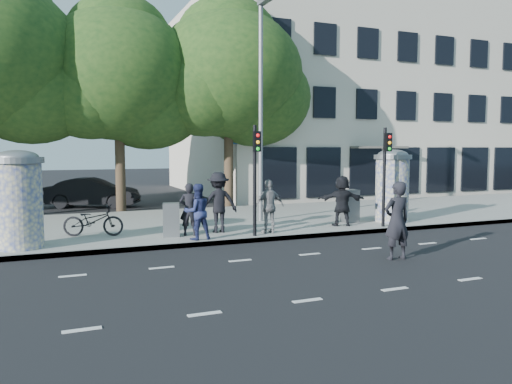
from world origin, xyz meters
name	(u,v)px	position (x,y,z in m)	size (l,w,h in m)	color
ground	(337,266)	(0.00, 0.00, 0.00)	(120.00, 120.00, 0.00)	black
sidewalk	(233,221)	(0.00, 7.50, 0.07)	(40.00, 8.00, 0.15)	gray
curb	(276,238)	(0.00, 3.55, 0.07)	(40.00, 0.10, 0.16)	slate
lane_dash_near	(395,289)	(0.00, -2.20, 0.00)	(32.00, 0.12, 0.01)	silver
lane_dash_far	(310,254)	(0.00, 1.40, 0.00)	(32.00, 0.12, 0.01)	silver
ad_column_left	(19,197)	(-7.20, 4.50, 1.54)	(1.36, 1.36, 2.65)	beige
ad_column_right	(392,184)	(5.20, 4.70, 1.54)	(1.36, 1.36, 2.65)	beige
traffic_pole_near	(255,169)	(-0.60, 3.79, 2.23)	(0.22, 0.31, 3.40)	black
traffic_pole_far	(385,166)	(4.20, 3.79, 2.23)	(0.22, 0.31, 3.40)	black
street_lamp	(261,95)	(0.80, 6.63, 4.79)	(0.25, 0.93, 8.00)	slate
tree_near_left	(118,75)	(-3.50, 12.70, 6.06)	(6.80, 6.80, 8.97)	#38281C
tree_center	(228,74)	(1.50, 12.30, 6.31)	(7.00, 7.00, 9.30)	#38281C
building	(335,103)	(12.00, 19.99, 5.99)	(20.30, 15.85, 12.00)	beige
ped_b	(189,209)	(-2.46, 4.66, 0.97)	(0.59, 0.39, 1.63)	black
ped_c	(197,212)	(-2.42, 3.88, 0.98)	(0.81, 0.63, 1.66)	navy
ped_d	(218,202)	(-1.44, 4.87, 1.12)	(1.25, 0.72, 1.94)	black
ped_e	(269,206)	(0.00, 4.09, 1.01)	(1.00, 0.57, 1.71)	gray
ped_f	(342,201)	(2.96, 4.53, 1.03)	(1.63, 0.59, 1.76)	black
man_road	(397,221)	(1.77, 0.03, 1.01)	(0.73, 0.48, 2.01)	black
bicycle	(93,221)	(-5.22, 5.68, 0.63)	(1.82, 0.63, 0.95)	black
cabinet_left	(171,220)	(-3.02, 4.68, 0.67)	(0.49, 0.36, 1.03)	slate
cabinet_right	(350,206)	(3.67, 5.11, 0.75)	(0.57, 0.42, 1.20)	#5D6061
car_mid	(93,193)	(-4.55, 14.88, 0.71)	(4.31, 1.50, 1.42)	black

